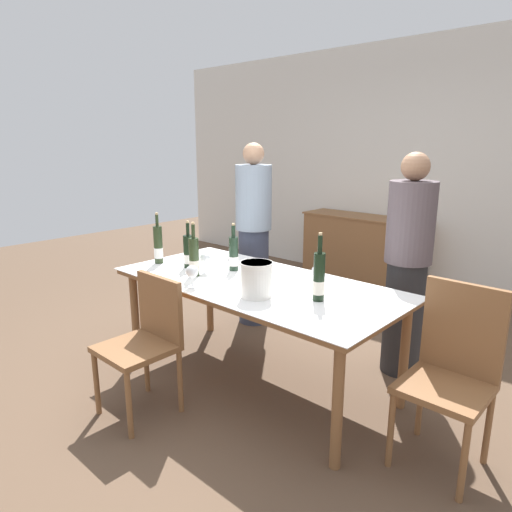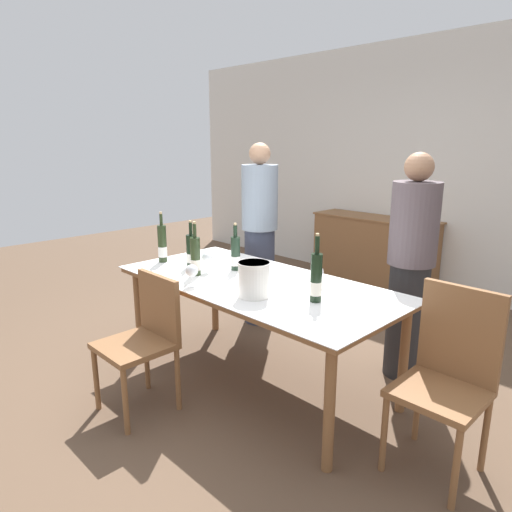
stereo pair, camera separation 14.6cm
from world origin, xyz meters
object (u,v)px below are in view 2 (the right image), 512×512
(dining_table, at_px, (256,290))
(wine_bottle_1, at_px, (316,279))
(wine_glass_1, at_px, (192,271))
(wine_glass_2, at_px, (207,258))
(ice_bucket, at_px, (254,279))
(wine_glass_0, at_px, (317,272))
(wine_bottle_3, at_px, (236,254))
(chair_near_front, at_px, (145,333))
(wine_bottle_4, at_px, (162,245))
(wine_bottle_2, at_px, (191,252))
(person_host, at_px, (260,236))
(wine_bottle_0, at_px, (195,257))
(sideboard_cabinet, at_px, (373,251))
(chair_right_end, at_px, (449,369))
(person_guest_left, at_px, (410,269))

(dining_table, relative_size, wine_bottle_1, 4.89)
(wine_glass_1, bearing_deg, wine_glass_2, 124.07)
(wine_glass_1, height_order, wine_glass_2, wine_glass_2)
(ice_bucket, xyz_separation_m, wine_glass_0, (0.15, 0.44, -0.02))
(wine_bottle_3, distance_m, chair_near_front, 0.89)
(wine_bottle_4, bearing_deg, dining_table, 9.89)
(wine_bottle_2, height_order, person_host, person_host)
(dining_table, height_order, wine_bottle_0, wine_bottle_0)
(wine_bottle_1, height_order, wine_bottle_2, wine_bottle_1)
(ice_bucket, xyz_separation_m, wine_bottle_3, (-0.53, 0.33, 0.01))
(sideboard_cabinet, xyz_separation_m, wine_glass_2, (0.25, -2.74, 0.45))
(wine_glass_1, relative_size, chair_near_front, 0.17)
(sideboard_cabinet, distance_m, wine_bottle_4, 2.85)
(dining_table, xyz_separation_m, wine_bottle_1, (0.54, -0.03, 0.21))
(wine_bottle_0, height_order, chair_near_front, wine_bottle_0)
(ice_bucket, relative_size, person_host, 0.13)
(sideboard_cabinet, bearing_deg, chair_right_end, -52.20)
(sideboard_cabinet, relative_size, chair_right_end, 1.55)
(ice_bucket, relative_size, wine_bottle_4, 0.55)
(wine_bottle_1, distance_m, wine_bottle_4, 1.44)
(ice_bucket, relative_size, chair_right_end, 0.23)
(wine_bottle_0, relative_size, wine_bottle_4, 0.97)
(wine_glass_1, distance_m, chair_near_front, 0.49)
(wine_bottle_0, bearing_deg, person_guest_left, 43.21)
(wine_glass_1, distance_m, chair_right_end, 1.64)
(sideboard_cabinet, distance_m, person_host, 1.87)
(sideboard_cabinet, bearing_deg, wine_bottle_3, -82.20)
(ice_bucket, height_order, person_guest_left, person_guest_left)
(wine_bottle_2, relative_size, person_host, 0.21)
(dining_table, height_order, chair_right_end, chair_right_end)
(ice_bucket, relative_size, wine_bottle_2, 0.61)
(chair_near_front, height_order, person_guest_left, person_guest_left)
(person_guest_left, bearing_deg, wine_bottle_0, -136.79)
(wine_bottle_1, distance_m, wine_glass_1, 0.84)
(wine_bottle_0, relative_size, chair_near_front, 0.45)
(wine_glass_0, bearing_deg, chair_near_front, -124.25)
(wine_glass_1, xyz_separation_m, chair_right_end, (1.54, 0.47, -0.30))
(wine_glass_0, bearing_deg, wine_bottle_3, -169.98)
(person_guest_left, bearing_deg, chair_right_end, -50.70)
(wine_bottle_4, bearing_deg, person_host, 83.36)
(wine_bottle_0, bearing_deg, wine_glass_1, -43.09)
(wine_glass_2, bearing_deg, chair_near_front, -77.33)
(wine_glass_0, bearing_deg, chair_right_end, -7.39)
(wine_bottle_1, xyz_separation_m, chair_near_front, (-0.81, -0.69, -0.39))
(dining_table, xyz_separation_m, wine_glass_2, (-0.42, -0.09, 0.17))
(wine_bottle_3, xyz_separation_m, wine_glass_2, (-0.10, -0.19, -0.02))
(dining_table, height_order, person_guest_left, person_guest_left)
(wine_bottle_1, relative_size, wine_bottle_3, 1.18)
(wine_glass_0, bearing_deg, wine_glass_2, -158.18)
(dining_table, relative_size, person_guest_left, 1.26)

